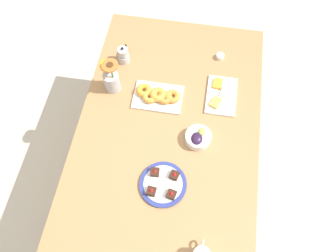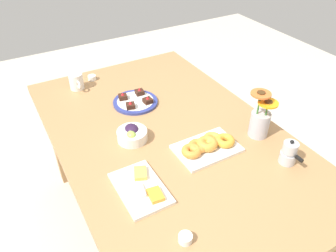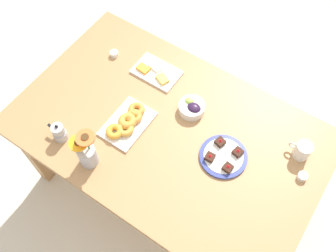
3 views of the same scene
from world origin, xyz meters
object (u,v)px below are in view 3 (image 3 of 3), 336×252
dessert_plate (223,156)px  dining_table (168,138)px  jam_cup_honey (114,53)px  coffee_mug (302,150)px  croissant_platter (127,122)px  grape_bowl (192,107)px  flower_vase (87,154)px  cheese_platter (156,72)px  jam_cup_berry (302,176)px  moka_pot (59,133)px

dessert_plate → dining_table: bearing=4.5°
dining_table → jam_cup_honey: bearing=-24.0°
coffee_mug → jam_cup_honey: coffee_mug is taller
coffee_mug → croissant_platter: size_ratio=0.41×
grape_bowl → flower_vase: (0.26, 0.53, 0.05)m
cheese_platter → flower_vase: bearing=93.7°
jam_cup_honey → flower_vase: bearing=117.9°
jam_cup_berry → moka_pot: size_ratio=0.40×
jam_cup_berry → cheese_platter: bearing=-7.7°
moka_pot → cheese_platter: bearing=-105.2°
coffee_mug → jam_cup_honey: bearing=0.5°
dessert_plate → jam_cup_berry: bearing=-162.4°
dining_table → grape_bowl: 0.21m
jam_cup_honey → moka_pot: bearing=101.0°
jam_cup_berry → dessert_plate: dessert_plate is taller
croissant_platter → dining_table: bearing=-154.8°
grape_bowl → croissant_platter: bearing=48.4°
dining_table → coffee_mug: size_ratio=14.00×
grape_bowl → flower_vase: 0.59m
coffee_mug → jam_cup_honey: (1.16, 0.01, -0.03)m
jam_cup_honey → jam_cup_berry: size_ratio=1.00×
jam_cup_honey → coffee_mug: bearing=-179.5°
coffee_mug → dining_table: bearing=21.8°
coffee_mug → cheese_platter: (0.88, -0.02, -0.04)m
croissant_platter → moka_pot: bearing=46.7°
croissant_platter → jam_cup_honey: 0.48m
dessert_plate → flower_vase: 0.66m
dessert_plate → flower_vase: flower_vase is taller
dessert_plate → moka_pot: size_ratio=2.02×
grape_bowl → croissant_platter: 0.35m
jam_cup_honey → flower_vase: 0.68m
cheese_platter → flower_vase: (-0.04, 0.63, 0.07)m
jam_cup_berry → croissant_platter: bearing=14.8°
dining_table → jam_cup_berry: (-0.68, -0.14, 0.10)m
grape_bowl → cheese_platter: bearing=-18.3°
grape_bowl → jam_cup_berry: grape_bowl is taller
dining_table → moka_pot: moka_pot is taller
grape_bowl → moka_pot: (0.46, 0.51, 0.02)m
jam_cup_berry → dining_table: bearing=11.7°
grape_bowl → jam_cup_berry: 0.64m
croissant_platter → jam_cup_berry: (-0.87, -0.23, -0.01)m
cheese_platter → jam_cup_berry: 0.95m
moka_pot → grape_bowl: bearing=-132.4°
coffee_mug → grape_bowl: coffee_mug is taller
grape_bowl → coffee_mug: bearing=-172.1°
croissant_platter → moka_pot: moka_pot is taller
coffee_mug → croissant_platter: bearing=22.6°
flower_vase → jam_cup_berry: bearing=-151.0°
jam_cup_honey → moka_pot: moka_pot is taller
jam_cup_honey → dessert_plate: dessert_plate is taller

